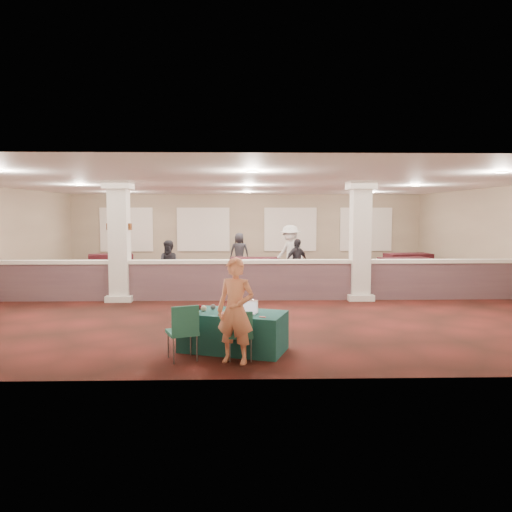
{
  "coord_description": "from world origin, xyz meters",
  "views": [
    {
      "loc": [
        -0.19,
        -14.95,
        2.38
      ],
      "look_at": [
        0.15,
        -2.0,
        1.25
      ],
      "focal_mm": 35.0,
      "sensor_mm": 36.0,
      "label": 1
    }
  ],
  "objects_px": {
    "far_table_back_right": "(408,262)",
    "attendee_a": "(170,266)",
    "conf_chair_side": "(184,328)",
    "far_table_front_right": "(405,268)",
    "near_table": "(233,331)",
    "attendee_d": "(239,252)",
    "attendee_b": "(290,252)",
    "far_table_front_center": "(303,274)",
    "conf_chair_main": "(241,331)",
    "far_table_back_center": "(255,268)",
    "woman": "(236,311)",
    "far_table_back_left": "(111,263)",
    "attendee_c": "(297,261)",
    "far_table_front_left": "(121,280)"
  },
  "relations": [
    {
      "from": "far_table_front_left",
      "to": "attendee_d",
      "type": "height_order",
      "value": "attendee_d"
    },
    {
      "from": "far_table_front_center",
      "to": "far_table_back_center",
      "type": "height_order",
      "value": "far_table_back_center"
    },
    {
      "from": "far_table_back_right",
      "to": "attendee_c",
      "type": "bearing_deg",
      "value": -144.79
    },
    {
      "from": "conf_chair_main",
      "to": "attendee_c",
      "type": "xyz_separation_m",
      "value": [
        1.83,
        8.58,
        0.27
      ]
    },
    {
      "from": "attendee_c",
      "to": "near_table",
      "type": "bearing_deg",
      "value": -135.58
    },
    {
      "from": "attendee_a",
      "to": "attendee_c",
      "type": "relative_size",
      "value": 1.02
    },
    {
      "from": "far_table_back_center",
      "to": "attendee_c",
      "type": "xyz_separation_m",
      "value": [
        1.35,
        -1.7,
        0.39
      ]
    },
    {
      "from": "far_table_back_right",
      "to": "attendee_a",
      "type": "xyz_separation_m",
      "value": [
        -8.91,
        -4.76,
        0.4
      ]
    },
    {
      "from": "attendee_a",
      "to": "far_table_front_right",
      "type": "bearing_deg",
      "value": 17.95
    },
    {
      "from": "conf_chair_main",
      "to": "attendee_a",
      "type": "height_order",
      "value": "attendee_a"
    },
    {
      "from": "far_table_back_center",
      "to": "far_table_back_right",
      "type": "distance_m",
      "value": 6.49
    },
    {
      "from": "woman",
      "to": "far_table_back_left",
      "type": "relative_size",
      "value": 0.97
    },
    {
      "from": "attendee_a",
      "to": "attendee_b",
      "type": "distance_m",
      "value": 4.6
    },
    {
      "from": "attendee_c",
      "to": "far_table_back_center",
      "type": "bearing_deg",
      "value": 96.54
    },
    {
      "from": "near_table",
      "to": "far_table_back_center",
      "type": "xyz_separation_m",
      "value": [
        0.61,
        9.7,
        0.03
      ]
    },
    {
      "from": "far_table_front_right",
      "to": "attendee_a",
      "type": "xyz_separation_m",
      "value": [
        -8.14,
        -2.8,
        0.4
      ]
    },
    {
      "from": "far_table_front_right",
      "to": "far_table_back_right",
      "type": "bearing_deg",
      "value": 68.59
    },
    {
      "from": "attendee_b",
      "to": "conf_chair_main",
      "type": "bearing_deg",
      "value": -50.02
    },
    {
      "from": "attendee_b",
      "to": "attendee_d",
      "type": "distance_m",
      "value": 3.13
    },
    {
      "from": "woman",
      "to": "attendee_b",
      "type": "relative_size",
      "value": 0.87
    },
    {
      "from": "woman",
      "to": "far_table_back_right",
      "type": "distance_m",
      "value": 13.94
    },
    {
      "from": "far_table_front_right",
      "to": "attendee_b",
      "type": "height_order",
      "value": "attendee_b"
    },
    {
      "from": "conf_chair_side",
      "to": "attendee_c",
      "type": "height_order",
      "value": "attendee_c"
    },
    {
      "from": "far_table_back_left",
      "to": "attendee_c",
      "type": "height_order",
      "value": "attendee_c"
    },
    {
      "from": "woman",
      "to": "far_table_front_right",
      "type": "bearing_deg",
      "value": 80.12
    },
    {
      "from": "far_table_back_left",
      "to": "conf_chair_side",
      "type": "bearing_deg",
      "value": -70.41
    },
    {
      "from": "conf_chair_side",
      "to": "attendee_a",
      "type": "height_order",
      "value": "attendee_a"
    },
    {
      "from": "attendee_b",
      "to": "far_table_front_right",
      "type": "bearing_deg",
      "value": 54.97
    },
    {
      "from": "far_table_front_center",
      "to": "far_table_back_center",
      "type": "distance_m",
      "value": 2.4
    },
    {
      "from": "far_table_back_right",
      "to": "attendee_b",
      "type": "relative_size",
      "value": 0.93
    },
    {
      "from": "attendee_c",
      "to": "conf_chair_main",
      "type": "bearing_deg",
      "value": -133.85
    },
    {
      "from": "far_table_back_right",
      "to": "attendee_c",
      "type": "distance_m",
      "value": 6.01
    },
    {
      "from": "conf_chair_side",
      "to": "attendee_c",
      "type": "xyz_separation_m",
      "value": [
        2.74,
        8.58,
        0.21
      ]
    },
    {
      "from": "far_table_front_left",
      "to": "far_table_back_left",
      "type": "bearing_deg",
      "value": 108.09
    },
    {
      "from": "far_table_front_left",
      "to": "attendee_b",
      "type": "bearing_deg",
      "value": 23.34
    },
    {
      "from": "far_table_back_center",
      "to": "far_table_back_right",
      "type": "relative_size",
      "value": 1.0
    },
    {
      "from": "far_table_front_center",
      "to": "attendee_d",
      "type": "bearing_deg",
      "value": 119.34
    },
    {
      "from": "conf_chair_main",
      "to": "conf_chair_side",
      "type": "bearing_deg",
      "value": -177.12
    },
    {
      "from": "near_table",
      "to": "far_table_back_left",
      "type": "height_order",
      "value": "far_table_back_left"
    },
    {
      "from": "attendee_a",
      "to": "attendee_d",
      "type": "bearing_deg",
      "value": 66.26
    },
    {
      "from": "conf_chair_main",
      "to": "near_table",
      "type": "bearing_deg",
      "value": 105.51
    },
    {
      "from": "far_table_back_right",
      "to": "far_table_front_left",
      "type": "bearing_deg",
      "value": -155.91
    },
    {
      "from": "far_table_front_left",
      "to": "attendee_c",
      "type": "xyz_separation_m",
      "value": [
        5.52,
        1.2,
        0.43
      ]
    },
    {
      "from": "conf_chair_main",
      "to": "attendee_b",
      "type": "bearing_deg",
      "value": 82.67
    },
    {
      "from": "woman",
      "to": "attendee_b",
      "type": "distance_m",
      "value": 10.0
    },
    {
      "from": "far_table_back_right",
      "to": "attendee_d",
      "type": "distance_m",
      "value": 6.85
    },
    {
      "from": "attendee_b",
      "to": "far_table_front_center",
      "type": "bearing_deg",
      "value": -26.13
    },
    {
      "from": "woman",
      "to": "far_table_back_left",
      "type": "bearing_deg",
      "value": 133.49
    },
    {
      "from": "conf_chair_side",
      "to": "far_table_front_right",
      "type": "relative_size",
      "value": 0.51
    },
    {
      "from": "near_table",
      "to": "attendee_d",
      "type": "xyz_separation_m",
      "value": [
        0.03,
        11.67,
        0.45
      ]
    }
  ]
}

